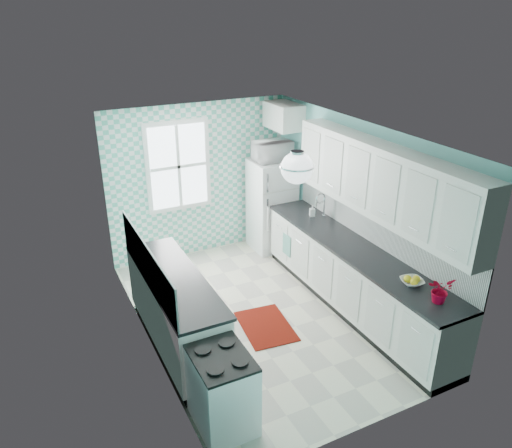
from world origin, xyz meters
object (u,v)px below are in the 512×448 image
fruit_bowl (412,282)px  microwave (272,151)px  fridge (272,205)px  potted_plant (440,290)px  ceiling_light (297,168)px  sink (315,220)px  stove (222,389)px

fruit_bowl → microwave: bearing=91.6°
fridge → potted_plant: fridge is taller
microwave → ceiling_light: bearing=65.4°
fruit_bowl → potted_plant: size_ratio=0.87×
fridge → sink: 1.18m
stove → fruit_bowl: size_ratio=3.20×
stove → ceiling_light: bearing=28.9°
stove → potted_plant: potted_plant is taller
fruit_bowl → potted_plant: (0.00, -0.41, 0.11)m
stove → potted_plant: 2.51m
ceiling_light → stove: size_ratio=0.43×
fridge → sink: fridge is taller
ceiling_light → microwave: bearing=66.7°
fridge → stove: size_ratio=1.91×
stove → potted_plant: (2.40, -0.34, 0.66)m
fruit_bowl → sink: bearing=89.9°
fridge → stove: bearing=-123.2°
sink → ceiling_light: bearing=-127.9°
potted_plant → microwave: 3.67m
fridge → potted_plant: 3.63m
microwave → fruit_bowl: bearing=90.3°
sink → potted_plant: 2.46m
sink → potted_plant: size_ratio=1.83×
fruit_bowl → fridge: bearing=91.6°
microwave → stove: bearing=53.6°
sink → potted_plant: sink is taller
stove → sink: bearing=39.7°
stove → fruit_bowl: fruit_bowl is taller
fridge → stove: fridge is taller
fruit_bowl → microwave: (-0.09, 3.21, 0.74)m
fruit_bowl → microwave: 3.30m
ceiling_light → fridge: ceiling_light is taller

